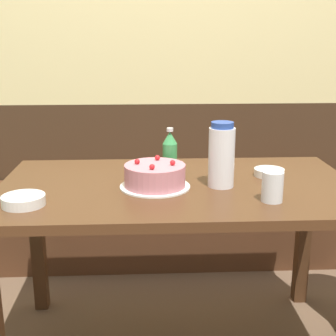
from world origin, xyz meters
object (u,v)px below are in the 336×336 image
Objects in this scene: soju_bottle at (170,153)px; bowl_soup_white at (24,200)px; birthday_cake at (155,176)px; bowl_rice_small at (269,172)px; bench_seat at (167,224)px; glass_water_tall at (272,187)px; water_pitcher at (221,155)px.

soju_bottle reaches higher than bowl_soup_white.
bowl_rice_small is at bearing 15.28° from birthday_cake.
bench_seat is 21.82× the size of glass_water_tall.
bowl_rice_small is (0.91, 0.30, -0.00)m from bowl_soup_white.
birthday_cake is 0.48m from bowl_soup_white.
glass_water_tall reaches higher than bowl_rice_small.
bench_seat is 8.64× the size of birthday_cake.
birthday_cake is 0.26m from water_pitcher.
glass_water_tall is at bearing -45.69° from soju_bottle.
birthday_cake is at bearing -95.82° from bench_seat.
soju_bottle is 0.47m from glass_water_tall.
bowl_soup_white is at bearing -146.29° from soju_bottle.
bowl_soup_white is 0.96m from bowl_rice_small.
glass_water_tall reaches higher than bench_seat.
soju_bottle is (0.06, 0.16, 0.05)m from birthday_cake.
soju_bottle is at bearing -91.94° from bench_seat.
glass_water_tall is (0.84, -0.00, 0.03)m from bowl_soup_white.
glass_water_tall is (0.33, -0.34, -0.04)m from soju_bottle.
water_pitcher reaches higher than soju_bottle.
soju_bottle is 1.61× the size of bowl_rice_small.
bench_seat is 1.03m from birthday_cake.
birthday_cake reaches higher than glass_water_tall.
water_pitcher is at bearing 14.40° from bowl_soup_white.
bowl_soup_white reaches higher than bowl_rice_small.
birthday_cake is 0.18m from soju_bottle.
bench_seat is 9.32× the size of water_pitcher.
bowl_rice_small is at bearing 76.96° from glass_water_tall.
soju_bottle is at bearing 68.40° from birthday_cake.
water_pitcher is 0.27m from bowl_rice_small.
birthday_cake reaches higher than bench_seat.
birthday_cake is 0.48m from bowl_rice_small.
bowl_soup_white is at bearing 179.95° from glass_water_tall.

